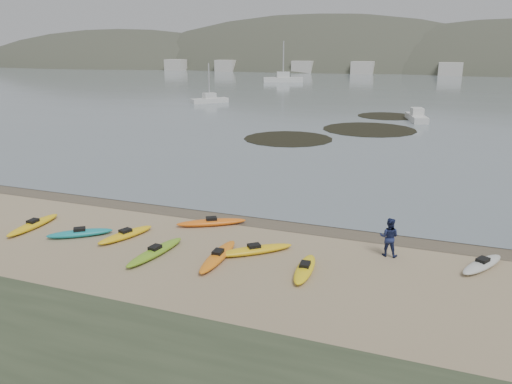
% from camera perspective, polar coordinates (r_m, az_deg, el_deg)
% --- Properties ---
extents(ground, '(600.00, 600.00, 0.00)m').
position_cam_1_polar(ground, '(27.55, -0.00, -2.99)').
color(ground, tan).
rests_on(ground, ground).
extents(wet_sand, '(60.00, 60.00, 0.00)m').
position_cam_1_polar(wet_sand, '(27.29, -0.22, -3.18)').
color(wet_sand, brown).
rests_on(wet_sand, ground).
extents(water, '(1200.00, 1200.00, 0.00)m').
position_cam_1_polar(water, '(324.56, 19.69, 13.92)').
color(water, slate).
rests_on(water, ground).
extents(kayaks, '(23.11, 7.64, 0.34)m').
position_cam_1_polar(kayaks, '(23.84, -6.87, -5.86)').
color(kayaks, yellow).
rests_on(kayaks, ground).
extents(person_east, '(0.90, 0.72, 1.79)m').
position_cam_1_polar(person_east, '(23.25, 14.96, -4.99)').
color(person_east, navy).
rests_on(person_east, ground).
extents(kelp_mats, '(16.54, 29.03, 0.04)m').
position_cam_1_polar(kelp_mats, '(58.32, 10.78, 7.15)').
color(kelp_mats, black).
rests_on(kelp_mats, water).
extents(moored_boats, '(79.87, 69.97, 1.39)m').
position_cam_1_polar(moored_boats, '(108.12, 18.17, 11.11)').
color(moored_boats, silver).
rests_on(moored_boats, ground).
extents(far_town, '(199.00, 5.00, 4.00)m').
position_cam_1_polar(far_town, '(169.48, 20.16, 13.06)').
color(far_town, beige).
rests_on(far_town, ground).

